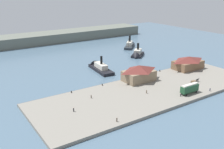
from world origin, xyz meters
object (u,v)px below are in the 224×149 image
pedestrian_walking_east (181,95)px  mooring_post_center_west (71,92)px  mooring_post_west (160,71)px  pedestrian_at_waters_edge (210,90)px  mooring_post_center_east (102,85)px  street_tram (190,88)px  horse_cart (195,81)px  ferry_shed_central_terminal (139,73)px  pedestrian_near_west_shed (91,97)px  ferry_mid_harbor (99,67)px  pedestrian_near_east_shed (74,110)px  pedestrian_by_tram (117,120)px  ferry_shed_east_terminal (188,63)px  ferry_moored_west (130,45)px  ferry_near_quay (137,54)px  pedestrian_near_cart (147,92)px

pedestrian_walking_east → mooring_post_center_west: 47.30m
mooring_post_west → mooring_post_center_west: bearing=-179.7°
pedestrian_at_waters_edge → mooring_post_center_east: bearing=138.2°
street_tram → mooring_post_center_west: (-42.52, 29.35, -2.08)m
horse_cart → pedestrian_walking_east: size_ratio=3.50×
ferry_shed_central_terminal → pedestrian_near_west_shed: 30.79m
street_tram → ferry_mid_harbor: bearing=103.7°
pedestrian_near_east_shed → pedestrian_by_tram: bearing=-59.2°
ferry_shed_east_terminal → mooring_post_center_east: 54.39m
street_tram → pedestrian_near_west_shed: (-38.12, 19.44, -1.83)m
horse_cart → mooring_post_center_east: 45.26m
ferry_moored_west → ferry_near_quay: ferry_moored_west is taller
ferry_shed_east_terminal → ferry_near_quay: (-4.03, 40.23, -3.29)m
street_tram → mooring_post_center_east: street_tram is taller
pedestrian_near_cart → mooring_post_west: pedestrian_near_cart is taller
ferry_shed_east_terminal → mooring_post_west: (-16.69, 5.00, -3.17)m
mooring_post_center_east → pedestrian_walking_east: bearing=-54.4°
ferry_shed_central_terminal → pedestrian_at_waters_edge: (17.92, -28.29, -3.31)m
street_tram → pedestrian_near_cart: size_ratio=5.53×
ferry_shed_central_terminal → mooring_post_center_west: 34.98m
pedestrian_near_west_shed → ferry_mid_harbor: size_ratio=0.06×
pedestrian_near_east_shed → pedestrian_near_cart: bearing=-3.2°
mooring_post_center_west → mooring_post_west: 53.35m
pedestrian_near_west_shed → mooring_post_center_west: size_ratio=1.70×
pedestrian_at_waters_edge → mooring_post_center_west: pedestrian_at_waters_edge is taller
ferry_shed_east_terminal → pedestrian_near_cart: (-42.90, -14.16, -2.86)m
street_tram → pedestrian_walking_east: size_ratio=5.97×
ferry_shed_east_terminal → pedestrian_walking_east: size_ratio=10.93×
ferry_moored_west → ferry_shed_east_terminal: bearing=-99.0°
mooring_post_center_east → mooring_post_center_west: size_ratio=1.00×
pedestrian_at_waters_edge → pedestrian_near_west_shed: pedestrian_at_waters_edge is taller
mooring_post_west → ferry_near_quay: size_ratio=0.05×
pedestrian_near_cart → pedestrian_by_tram: 28.45m
ferry_shed_central_terminal → pedestrian_walking_east: size_ratio=9.99×
pedestrian_at_waters_edge → mooring_post_west: pedestrian_at_waters_edge is taller
ferry_shed_central_terminal → street_tram: bearing=-72.2°
pedestrian_near_cart → pedestrian_near_west_shed: bearing=158.5°
pedestrian_by_tram → pedestrian_near_east_shed: bearing=120.8°
mooring_post_center_west → ferry_near_quay: ferry_near_quay is taller
pedestrian_at_waters_edge → ferry_shed_east_terminal: bearing=57.8°
ferry_shed_central_terminal → horse_cart: bearing=-39.5°
pedestrian_near_east_shed → ferry_mid_harbor: bearing=49.3°
pedestrian_walking_east → ferry_mid_harbor: bearing=98.1°
mooring_post_center_west → street_tram: bearing=-34.6°
ferry_shed_central_terminal → pedestrian_near_west_shed: ferry_shed_central_terminal is taller
ferry_moored_west → street_tram: bearing=-112.5°
pedestrian_walking_east → mooring_post_center_west: (-36.97, 29.50, -0.25)m
ferry_shed_central_terminal → pedestrian_near_west_shed: bearing=-169.6°
pedestrian_at_waters_edge → pedestrian_near_cart: bearing=151.3°
horse_cart → mooring_post_center_east: (-39.70, 21.72, -0.49)m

